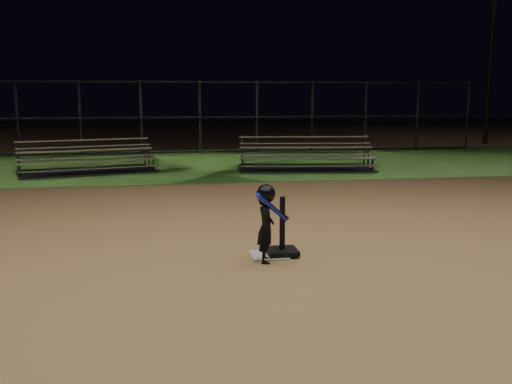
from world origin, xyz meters
name	(u,v)px	position (x,y,z in m)	size (l,w,h in m)	color
ground	(269,256)	(0.00, 0.00, 0.00)	(80.00, 80.00, 0.00)	#AB814D
grass_strip	(207,163)	(0.00, 10.00, 0.01)	(60.00, 8.00, 0.01)	#2C571C
home_plate	(269,255)	(0.00, 0.00, 0.01)	(0.45, 0.45, 0.02)	beige
batting_tee	(282,244)	(0.17, 0.00, 0.15)	(0.38, 0.38, 0.73)	black
child_batter	(266,221)	(-0.08, -0.24, 0.51)	(0.47, 0.53, 0.95)	black
bleacher_left	(87,166)	(-3.25, 8.44, 0.17)	(3.74, 2.50, 0.84)	silver
bleacher_right	(306,163)	(2.53, 8.09, 0.18)	(3.78, 2.19, 0.88)	#B1B1B6
backstop_fence	(200,117)	(0.00, 13.00, 1.25)	(20.08, 0.08, 2.50)	#38383D
light_pole_right	(494,21)	(12.00, 14.94, 4.95)	(0.90, 0.53, 8.30)	#2D2D30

